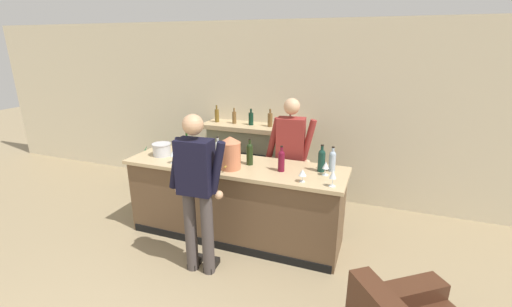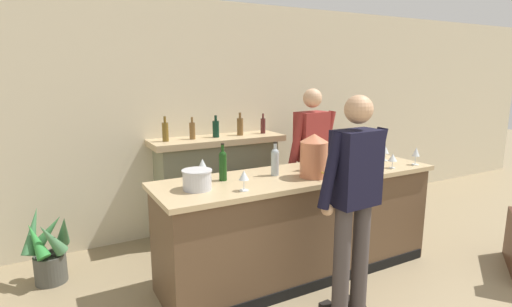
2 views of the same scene
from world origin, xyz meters
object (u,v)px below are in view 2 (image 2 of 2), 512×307
object	(u,v)px
wine_bottle_port_short	(378,146)
wine_bottle_merlot_tall	(374,146)
wine_bottle_chardonnay_pale	(275,161)
wine_bottle_burgundy_dark	(353,153)
wine_glass_near_bucket	(202,164)
person_bartender	(311,159)
person_customer	(354,200)
wine_glass_front_right	(393,158)
potted_plant_corner	(49,249)
wine_bottle_riesling_slim	(314,155)
fireplace_stone	(218,184)
ice_bucket_steel	(197,180)
wine_glass_front_left	(385,150)
wine_bottle_cabernet_heavy	(223,164)
copper_dispenser	(314,155)
wine_glass_mid_counter	(244,176)
wine_glass_back_row	(416,153)

from	to	relation	value
wine_bottle_port_short	wine_bottle_merlot_tall	size ratio (longest dim) A/B	0.91
wine_bottle_merlot_tall	wine_bottle_chardonnay_pale	distance (m)	1.29
wine_bottle_burgundy_dark	wine_glass_near_bucket	bearing A→B (deg)	168.03
person_bartender	wine_bottle_chardonnay_pale	bearing A→B (deg)	-146.77
person_customer	wine_glass_near_bucket	size ratio (longest dim) A/B	9.91
person_customer	wine_glass_front_right	bearing A→B (deg)	28.49
potted_plant_corner	wine_bottle_merlot_tall	xyz separation A→B (m)	(3.17, -0.84, 0.82)
wine_bottle_riesling_slim	fireplace_stone	bearing A→B (deg)	109.85
ice_bucket_steel	wine_glass_front_left	world-z (taller)	ice_bucket_steel
wine_bottle_riesling_slim	wine_glass_near_bucket	world-z (taller)	wine_bottle_riesling_slim
fireplace_stone	wine_bottle_cabernet_heavy	world-z (taller)	fireplace_stone
wine_bottle_chardonnay_pale	wine_glass_front_right	world-z (taller)	wine_bottle_chardonnay_pale
wine_glass_near_bucket	wine_glass_front_left	distance (m)	1.99
person_customer	wine_bottle_riesling_slim	bearing A→B (deg)	73.22
wine_bottle_port_short	wine_bottle_cabernet_heavy	size ratio (longest dim) A/B	0.89
fireplace_stone	potted_plant_corner	world-z (taller)	fireplace_stone
copper_dispenser	wine_glass_mid_counter	size ratio (longest dim) A/B	2.38
wine_bottle_riesling_slim	person_bartender	bearing A→B (deg)	55.43
copper_dispenser	wine_glass_mid_counter	world-z (taller)	copper_dispenser
person_bartender	ice_bucket_steel	world-z (taller)	person_bartender
wine_bottle_cabernet_heavy	wine_glass_mid_counter	xyz separation A→B (m)	(0.02, -0.36, -0.03)
potted_plant_corner	wine_bottle_chardonnay_pale	size ratio (longest dim) A/B	2.32
wine_bottle_riesling_slim	wine_glass_front_right	distance (m)	0.79
wine_bottle_merlot_tall	wine_glass_near_bucket	xyz separation A→B (m)	(-1.91, 0.16, -0.02)
person_customer	wine_glass_near_bucket	xyz separation A→B (m)	(-0.79, 1.07, 0.15)
wine_glass_front_left	wine_glass_front_right	bearing A→B (deg)	-124.82
wine_bottle_riesling_slim	wine_bottle_chardonnay_pale	world-z (taller)	wine_bottle_riesling_slim
potted_plant_corner	wine_glass_near_bucket	bearing A→B (deg)	-28.34
wine_bottle_port_short	wine_bottle_cabernet_heavy	world-z (taller)	wine_bottle_cabernet_heavy
potted_plant_corner	wine_glass_mid_counter	distance (m)	2.02
wine_bottle_riesling_slim	wine_glass_front_right	bearing A→B (deg)	-22.98
wine_glass_near_bucket	wine_bottle_port_short	bearing A→B (deg)	-2.82
person_customer	wine_glass_front_left	bearing A→B (deg)	34.68
wine_bottle_port_short	ice_bucket_steel	bearing A→B (deg)	-174.45
wine_bottle_port_short	wine_bottle_cabernet_heavy	xyz separation A→B (m)	(-1.89, -0.06, 0.01)
wine_bottle_merlot_tall	person_customer	bearing A→B (deg)	-140.52
potted_plant_corner	wine_bottle_port_short	world-z (taller)	wine_bottle_port_short
wine_bottle_merlot_tall	wine_bottle_cabernet_heavy	distance (m)	1.78
person_customer	wine_glass_front_left	xyz separation A→B (m)	(1.18, 0.82, 0.13)
wine_bottle_cabernet_heavy	person_customer	bearing A→B (deg)	-53.96
person_bartender	wine_bottle_merlot_tall	bearing A→B (deg)	-43.01
wine_glass_mid_counter	wine_glass_front_right	distance (m)	1.63
person_bartender	copper_dispenser	bearing A→B (deg)	-125.39
wine_bottle_merlot_tall	wine_glass_front_right	bearing A→B (deg)	-108.67
potted_plant_corner	wine_glass_front_left	xyz separation A→B (m)	(3.24, -0.94, 0.79)
copper_dispenser	person_customer	bearing A→B (deg)	-98.38
wine_bottle_merlot_tall	wine_glass_mid_counter	distance (m)	1.80
wine_glass_back_row	person_customer	bearing A→B (deg)	-158.08
person_customer	wine_bottle_cabernet_heavy	size ratio (longest dim) A/B	5.37
fireplace_stone	person_bartender	bearing A→B (deg)	-41.90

